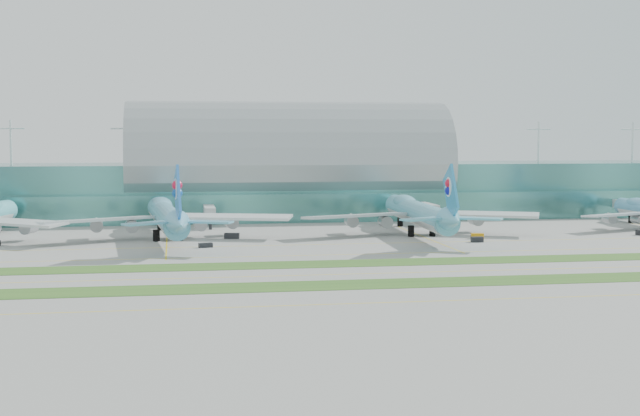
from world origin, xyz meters
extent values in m
plane|color=gray|center=(0.00, 0.00, 0.00)|extent=(700.00, 700.00, 0.00)
cube|color=#3D7A75|center=(0.00, 130.00, 10.00)|extent=(340.00, 42.00, 20.00)
cube|color=#3D7A75|center=(0.00, 106.00, 5.00)|extent=(340.00, 8.00, 10.00)
ellipsoid|color=#9EA5A8|center=(0.00, 130.00, 20.00)|extent=(340.00, 46.20, 16.17)
cylinder|color=white|center=(0.00, 130.00, 28.00)|extent=(0.80, 0.80, 16.00)
cube|color=#B2B7B7|center=(-31.00, 95.00, 5.50)|extent=(3.50, 22.00, 3.00)
cylinder|color=black|center=(-31.00, 85.00, 2.00)|extent=(1.00, 1.00, 4.00)
cube|color=#B2B7B7|center=(44.00, 95.00, 5.50)|extent=(3.50, 22.00, 3.00)
cylinder|color=black|center=(44.00, 85.00, 2.00)|extent=(1.00, 1.00, 4.00)
cube|color=#B2B7B7|center=(119.00, 95.00, 5.50)|extent=(3.50, 22.00, 3.00)
cylinder|color=black|center=(119.00, 85.00, 2.00)|extent=(1.00, 1.00, 4.00)
cube|color=#2D591E|center=(0.00, -28.00, 0.04)|extent=(420.00, 12.00, 0.08)
cube|color=#2D591E|center=(0.00, 2.00, 0.04)|extent=(420.00, 12.00, 0.08)
cube|color=yellow|center=(0.00, -48.00, 0.01)|extent=(420.00, 0.35, 0.01)
cube|color=yellow|center=(0.00, -14.00, 0.01)|extent=(420.00, 0.35, 0.01)
cube|color=yellow|center=(0.00, 18.00, 0.01)|extent=(420.00, 0.35, 0.01)
cube|color=yellow|center=(0.00, 40.00, 0.01)|extent=(420.00, 0.35, 0.01)
cone|color=#5BBECA|center=(-94.65, 96.57, 6.52)|extent=(7.80, 6.90, 6.63)
cube|color=silver|center=(-86.08, 55.01, 6.09)|extent=(30.38, 25.83, 1.31)
cylinder|color=#97989F|center=(-89.20, 61.84, 3.85)|extent=(5.06, 6.63, 3.63)
cylinder|color=#59A6C5|center=(-44.78, 60.06, 6.77)|extent=(12.67, 69.13, 6.88)
ellipsoid|color=#59A6C5|center=(-46.41, 79.25, 8.66)|extent=(8.28, 21.39, 4.90)
cone|color=#59A6C5|center=(-47.91, 96.99, 6.77)|extent=(7.32, 6.11, 6.88)
cone|color=#59A6C5|center=(-41.50, 21.36, 8.10)|extent=(7.36, 10.50, 6.54)
cube|color=silver|center=(-64.49, 56.16, 6.32)|extent=(33.47, 22.49, 1.36)
cylinder|color=gray|center=(-60.02, 62.55, 3.99)|extent=(4.27, 6.40, 3.77)
cube|color=silver|center=(-24.69, 59.54, 6.32)|extent=(34.27, 17.80, 1.36)
cylinder|color=gray|center=(-30.17, 65.09, 3.99)|extent=(4.27, 6.40, 3.77)
cube|color=#3179DB|center=(-41.69, 23.57, 15.09)|extent=(1.90, 14.59, 16.00)
cylinder|color=white|center=(-41.78, 24.68, 16.76)|extent=(1.45, 5.39, 5.33)
cylinder|color=black|center=(-46.99, 86.11, 1.66)|extent=(2.00, 2.00, 3.33)
cylinder|color=black|center=(-47.72, 55.36, 1.66)|extent=(2.00, 2.00, 3.33)
cylinder|color=black|center=(-41.09, 55.92, 1.66)|extent=(2.00, 2.00, 3.33)
cylinder|color=#5CB2CC|center=(31.32, 59.34, 6.73)|extent=(9.51, 68.65, 6.84)
ellipsoid|color=#5CB2CC|center=(32.07, 78.49, 8.61)|extent=(7.31, 21.04, 4.88)
cone|color=#5CB2CC|center=(32.76, 96.18, 6.73)|extent=(7.05, 5.78, 6.84)
cone|color=#5CB2CC|center=(29.81, 20.74, 8.06)|extent=(6.88, 10.18, 6.50)
cube|color=#BAC0C1|center=(11.38, 57.91, 6.29)|extent=(33.97, 19.02, 1.35)
cylinder|color=gray|center=(16.58, 63.67, 3.97)|extent=(3.99, 6.21, 3.75)
cube|color=#BAC0C1|center=(51.08, 56.36, 6.29)|extent=(33.60, 21.17, 1.35)
cylinder|color=gray|center=(46.35, 62.51, 3.97)|extent=(3.99, 6.21, 3.75)
cube|color=#2E8FCD|center=(29.90, 22.95, 15.01)|extent=(1.23, 14.52, 15.91)
cylinder|color=white|center=(29.94, 24.05, 16.67)|extent=(1.20, 5.33, 5.30)
cylinder|color=black|center=(32.34, 85.32, 1.66)|extent=(1.99, 1.99, 3.31)
cylinder|color=black|center=(27.84, 55.06, 1.66)|extent=(1.99, 1.99, 3.31)
cylinder|color=black|center=(34.46, 54.80, 1.66)|extent=(1.99, 1.99, 3.31)
ellipsoid|color=#5DA5CC|center=(114.55, 77.67, 7.15)|extent=(5.56, 17.33, 4.05)
cone|color=#5DA5CC|center=(114.69, 92.37, 5.59)|extent=(5.73, 4.64, 5.68)
cube|color=silver|center=(97.88, 60.08, 5.22)|extent=(28.12, 16.48, 1.12)
cylinder|color=#999CA1|center=(102.05, 64.99, 3.30)|extent=(3.16, 5.07, 3.12)
cylinder|color=black|center=(114.60, 83.35, 1.37)|extent=(1.65, 1.65, 2.75)
cube|color=black|center=(-34.29, 38.29, 0.64)|extent=(3.99, 2.43, 1.28)
cube|color=black|center=(-25.86, 58.37, 0.82)|extent=(4.66, 2.81, 1.63)
cube|color=#C8830B|center=(45.61, 46.16, 0.80)|extent=(4.07, 2.67, 1.60)
cube|color=black|center=(42.70, 38.14, 0.76)|extent=(3.52, 1.96, 1.51)
camera|label=1|loc=(-42.90, -203.53, 30.07)|focal=50.00mm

